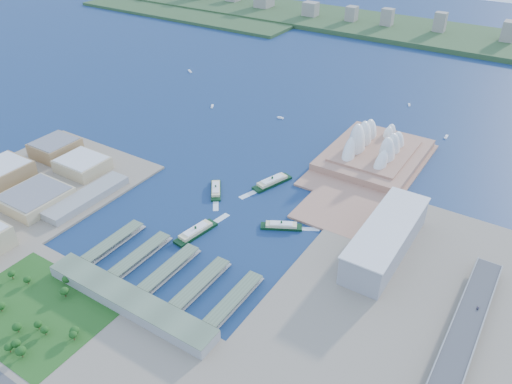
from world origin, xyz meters
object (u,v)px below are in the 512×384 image
Objects in this scene: opera_house at (377,140)px; ferry_c at (196,230)px; ferry_a at (216,188)px; ferry_b at (272,180)px; car_c at (478,308)px; toaster_building at (386,239)px; ferry_d at (281,225)px.

ferry_c is (-109.81, -287.08, -26.44)m from opera_house.
opera_house reaches higher than ferry_a.
ferry_b is 12.42× the size of car_c.
car_c is (199.00, -247.09, -16.44)m from opera_house.
toaster_building is at bearing -147.88° from ferry_c.
ferry_d is at bearing -97.96° from opera_house.
opera_house is 3.62× the size of ferry_a.
ferry_c is at bearing 7.38° from car_c.
car_c is at bearing -23.36° from toaster_building.
opera_house is 219.62m from toaster_building.
opera_house is at bearing 17.45° from ferry_a.
ferry_b is at bearing 10.19° from ferry_a.
toaster_building is 236.38m from ferry_a.
ferry_a is at bearing -7.95° from car_c.
ferry_d is at bearing -6.35° from car_c.
ferry_a is 10.23× the size of car_c.
ferry_a is (-235.85, 1.05, -15.79)m from toaster_building.
ferry_a is 117.06m from ferry_d.
ferry_c is 311.55m from car_c.
ferry_b is 309.38m from car_c.
ferry_d is 231.66m from car_c.
ferry_b is at bearing 9.05° from ferry_d.
ferry_a is 0.85× the size of ferry_c.
ferry_c is (36.04, -88.13, 0.85)m from ferry_a.
opera_house is 248.19m from ferry_a.
car_c is at bearing -124.75° from ferry_d.
ferry_c is at bearing -110.93° from opera_house.
ferry_c is 12.08× the size of car_c.
ferry_a is at bearing 50.49° from ferry_d.
ferry_a is at bearing -59.18° from ferry_c.
toaster_building reaches higher than ferry_b.
ferry_a is 0.82× the size of ferry_b.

